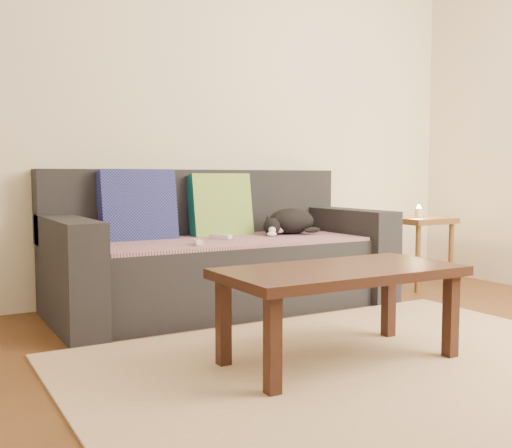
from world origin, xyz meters
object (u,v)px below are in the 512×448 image
wii_remote_a (221,237)px  wii_remote_b (198,242)px  sofa (220,258)px  coffee_table (340,279)px  cat (290,222)px  side_table (418,230)px

wii_remote_a → wii_remote_b: same height
sofa → coffee_table: sofa is taller
sofa → coffee_table: size_ratio=1.96×
cat → wii_remote_b: cat is taller
wii_remote_a → coffee_table: 1.21m
cat → coffee_table: 1.41m
wii_remote_b → coffee_table: 1.02m
wii_remote_b → wii_remote_a: bearing=-32.7°
sofa → wii_remote_b: (-0.29, -0.31, 0.15)m
sofa → cat: bearing=-2.3°
wii_remote_b → coffee_table: wii_remote_b is taller
wii_remote_a → side_table: size_ratio=0.29×
sofa → wii_remote_a: sofa is taller
wii_remote_b → side_table: 1.89m
cat → wii_remote_b: size_ratio=2.97×
sofa → wii_remote_b: size_ratio=14.00×
sofa → wii_remote_b: bearing=-133.3°
side_table → wii_remote_a: bearing=178.9°
cat → wii_remote_a: cat is taller
cat → coffee_table: cat is taller
sofa → cat: sofa is taller
sofa → cat: size_ratio=4.72×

